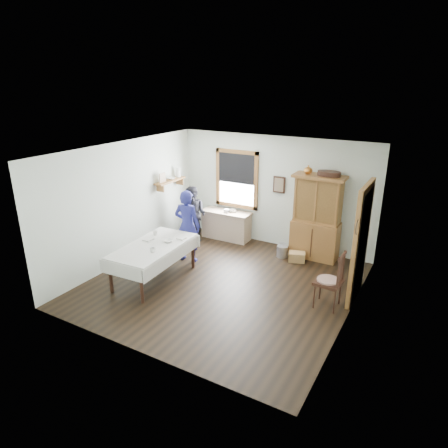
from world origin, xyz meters
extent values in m
cube|color=black|center=(0.00, 0.00, 0.01)|extent=(5.00, 5.00, 0.01)
cube|color=white|center=(0.00, 0.00, 2.70)|extent=(5.00, 5.00, 0.01)
cube|color=silver|center=(0.00, 2.50, 1.35)|extent=(5.00, 0.01, 2.70)
cube|color=silver|center=(0.00, -2.50, 1.35)|extent=(5.00, 0.01, 2.70)
cube|color=silver|center=(-2.50, 0.00, 1.35)|extent=(0.01, 5.00, 2.70)
cube|color=silver|center=(2.50, 0.00, 1.35)|extent=(0.01, 5.00, 2.70)
cube|color=white|center=(-1.00, 2.48, 1.55)|extent=(1.00, 0.02, 1.30)
cube|color=#9A612F|center=(-1.00, 2.46, 2.25)|extent=(1.18, 0.06, 0.09)
cube|color=#9A612F|center=(-1.00, 2.46, 0.85)|extent=(1.18, 0.06, 0.09)
cube|color=#9A612F|center=(-1.54, 2.46, 1.55)|extent=(0.09, 0.06, 1.48)
cube|color=#9A612F|center=(-0.46, 2.46, 1.55)|extent=(0.09, 0.06, 1.48)
cube|color=black|center=(-1.00, 2.44, 1.83)|extent=(0.98, 0.03, 0.74)
cube|color=#453831|center=(2.47, 0.85, 1.05)|extent=(0.03, 0.90, 2.10)
cube|color=#9A612F|center=(2.44, 0.34, 1.05)|extent=(0.08, 0.12, 2.10)
cube|color=#9A612F|center=(2.44, 1.36, 1.05)|extent=(0.08, 0.12, 2.10)
cube|color=#9A612F|center=(2.44, 0.85, 2.16)|extent=(0.08, 1.14, 0.12)
cube|color=#9A612F|center=(-2.37, 1.50, 1.55)|extent=(0.24, 1.00, 0.04)
cube|color=#9A612F|center=(-2.37, 1.10, 1.45)|extent=(0.22, 0.03, 0.18)
cube|color=#9A612F|center=(-2.37, 1.90, 1.45)|extent=(0.22, 0.03, 0.18)
cube|color=tan|center=(-2.37, 1.20, 1.68)|extent=(0.03, 0.22, 0.24)
cylinder|color=white|center=(-2.37, 1.85, 1.68)|extent=(0.12, 0.12, 0.22)
cube|color=#321A11|center=(0.15, 2.46, 1.55)|extent=(0.30, 0.04, 0.40)
torus|color=black|center=(2.45, 0.30, 1.72)|extent=(0.01, 0.27, 0.27)
cube|color=tan|center=(-1.16, 2.21, 0.37)|extent=(1.29, 0.51, 0.74)
cube|color=#9A612F|center=(1.20, 2.20, 0.98)|extent=(1.15, 0.55, 1.96)
cube|color=silver|center=(-1.32, -0.53, 0.39)|extent=(1.12, 1.99, 0.77)
cube|color=#321A11|center=(2.08, 0.22, 0.54)|extent=(0.53, 0.53, 1.09)
cube|color=#9EA0A7|center=(0.55, 1.84, 0.14)|extent=(0.31, 0.31, 0.27)
cube|color=#A77F4B|center=(0.94, 1.78, 0.11)|extent=(0.43, 0.36, 0.22)
imported|color=navy|center=(-1.25, 0.60, 0.77)|extent=(0.61, 0.44, 1.55)
imported|color=black|center=(-1.80, 1.66, 0.66)|extent=(0.68, 0.54, 1.32)
imported|color=white|center=(-1.10, -0.81, 0.82)|extent=(0.15, 0.15, 0.09)
imported|color=white|center=(-1.64, -0.06, 0.82)|extent=(0.11, 0.11, 0.09)
imported|color=white|center=(-1.15, -0.24, 0.80)|extent=(0.23, 0.23, 0.05)
imported|color=#7F6C54|center=(-1.09, 2.26, 0.75)|extent=(0.22, 0.25, 0.02)
imported|color=white|center=(-1.01, 2.26, 0.77)|extent=(0.20, 0.20, 0.06)
imported|color=white|center=(-2.37, 1.55, 1.60)|extent=(0.22, 0.22, 0.05)
camera|label=1|loc=(3.61, -6.27, 3.93)|focal=32.00mm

